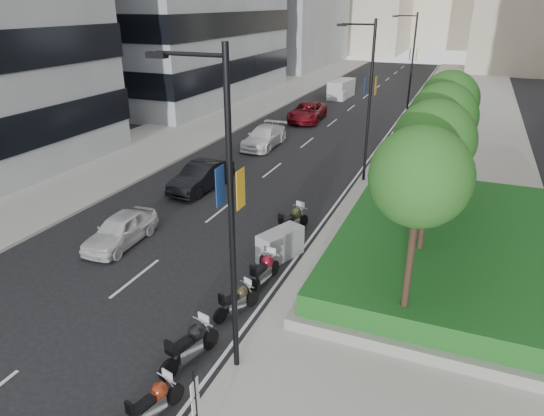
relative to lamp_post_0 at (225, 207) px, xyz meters
The scene contains 26 objects.
ground 6.62m from the lamp_post_0, 166.43° to the right, with size 160.00×160.00×0.00m, color black.
sidewalk_right 29.82m from the lamp_post_0, 80.49° to the left, with size 10.00×100.00×0.15m, color #9E9B93.
sidewalk_left 33.56m from the lamp_post_0, 119.10° to the left, with size 8.00×100.00×0.15m, color #9E9B93.
lane_edge 29.44m from the lamp_post_0, 90.88° to the left, with size 0.12×100.00×0.01m, color silver.
lane_centre 29.97m from the lamp_post_0, 101.01° to the left, with size 0.12×100.00×0.01m, color silver.
planter 11.73m from the lamp_post_0, 56.95° to the left, with size 10.00×14.00×0.40m, color gray.
hedge 11.50m from the lamp_post_0, 56.95° to the left, with size 9.40×13.40×0.80m, color #164F1B.
tree_0 5.30m from the lamp_post_0, 34.56° to the left, with size 2.80×2.80×6.30m.
tree_1 8.25m from the lamp_post_0, 58.11° to the left, with size 2.80×2.80×6.30m.
tree_2 11.84m from the lamp_post_0, 68.40° to the left, with size 2.80×2.80×6.30m.
tree_3 15.62m from the lamp_post_0, 73.81° to the left, with size 2.80×2.80×6.30m.
lamp_post_0 is the anchor object (origin of this frame).
lamp_post_1 17.00m from the lamp_post_0, 90.00° to the left, with size 2.34×0.45×9.00m.
lamp_post_2 35.00m from the lamp_post_0, 90.00° to the left, with size 2.34×0.45×9.00m.
parking_sign 4.74m from the lamp_post_0, 77.67° to the right, with size 0.06×0.32×2.50m.
motorcycle_1 5.24m from the lamp_post_0, 110.84° to the right, with size 0.77×1.99×1.01m.
motorcycle_2 4.61m from the lamp_post_0, 166.90° to the right, with size 0.88×2.28×1.16m.
motorcycle_3 5.24m from the lamp_post_0, 112.32° to the left, with size 0.94×1.86×0.98m.
motorcycle_4 6.39m from the lamp_post_0, 101.14° to the left, with size 0.74×2.20×1.10m.
motorcycle_5 7.99m from the lamp_post_0, 99.05° to the left, with size 1.53×2.23×1.25m.
motorcycle_6 9.99m from the lamp_post_0, 98.70° to the left, with size 0.98×2.35×1.20m.
car_a 10.43m from the lamp_post_0, 147.01° to the left, with size 1.61×4.01×1.37m, color silver.
car_b 15.38m from the lamp_post_0, 123.05° to the left, with size 1.62×4.65×1.53m, color black.
car_c 23.66m from the lamp_post_0, 110.67° to the left, with size 2.06×5.07×1.47m, color white.
car_d 32.17m from the lamp_post_0, 104.42° to the left, with size 2.64×5.74×1.59m, color maroon.
delivery_van 43.82m from the lamp_post_0, 100.61° to the left, with size 2.08×4.67×1.91m.
Camera 1 is at (9.44, -8.91, 9.80)m, focal length 32.00 mm.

